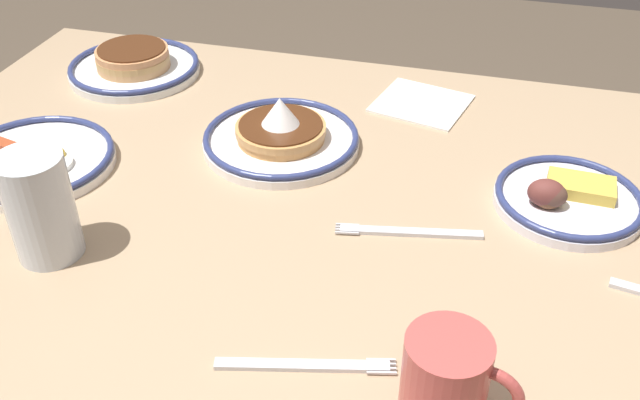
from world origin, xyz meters
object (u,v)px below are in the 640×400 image
object	(u,v)px
plate_far_companion	(566,198)
fork_far	(408,232)
drinking_glass	(42,212)
plate_far_side	(34,159)
paper_napkin	(421,103)
coffee_mug	(448,379)
plate_near_main	(134,65)
plate_center_pancakes	(281,136)
fork_near	(306,365)

from	to	relation	value
plate_far_companion	fork_far	xyz separation A→B (m)	(0.20, 0.12, -0.01)
fork_far	drinking_glass	bearing A→B (deg)	19.64
plate_far_side	paper_napkin	bearing A→B (deg)	-146.89
drinking_glass	paper_napkin	world-z (taller)	drinking_glass
paper_napkin	coffee_mug	bearing A→B (deg)	100.39
plate_near_main	fork_far	bearing A→B (deg)	148.99
paper_napkin	drinking_glass	bearing A→B (deg)	52.48
plate_near_main	plate_center_pancakes	size ratio (longest dim) A/B	0.98
plate_far_side	fork_near	world-z (taller)	plate_far_side
plate_center_pancakes	fork_far	size ratio (longest dim) A/B	1.26
coffee_mug	plate_center_pancakes	bearing A→B (deg)	-55.14
drinking_glass	fork_far	distance (m)	0.47
plate_far_companion	drinking_glass	world-z (taller)	drinking_glass
plate_far_side	paper_napkin	distance (m)	0.64
fork_far	paper_napkin	bearing A→B (deg)	-84.29
paper_napkin	fork_near	world-z (taller)	fork_near
coffee_mug	drinking_glass	world-z (taller)	drinking_glass
plate_far_side	coffee_mug	xyz separation A→B (m)	(-0.66, 0.30, 0.04)
paper_napkin	fork_far	world-z (taller)	fork_far
fork_far	coffee_mug	bearing A→B (deg)	106.31
plate_far_companion	fork_near	size ratio (longest dim) A/B	1.06
plate_far_side	plate_center_pancakes	bearing A→B (deg)	-155.87
plate_near_main	plate_center_pancakes	distance (m)	0.39
plate_far_side	fork_near	bearing A→B (deg)	151.79
plate_center_pancakes	fork_near	xyz separation A→B (m)	(-0.16, 0.43, -0.02)
plate_near_main	drinking_glass	size ratio (longest dim) A/B	1.69
drinking_glass	plate_far_side	bearing A→B (deg)	-51.41
plate_far_side	fork_near	size ratio (longest dim) A/B	1.25
drinking_glass	plate_far_companion	bearing A→B (deg)	-156.84
plate_center_pancakes	fork_far	distance (m)	0.29
plate_far_companion	paper_napkin	xyz separation A→B (m)	(0.24, -0.25, -0.01)
coffee_mug	plate_far_companion	bearing A→B (deg)	-106.94
drinking_glass	paper_napkin	size ratio (longest dim) A/B	0.96
plate_far_companion	coffee_mug	xyz separation A→B (m)	(0.12, 0.40, 0.04)
coffee_mug	fork_near	world-z (taller)	coffee_mug
plate_near_main	paper_napkin	world-z (taller)	plate_near_main
drinking_glass	fork_far	bearing A→B (deg)	-160.36
plate_far_side	coffee_mug	size ratio (longest dim) A/B	2.02
plate_far_companion	paper_napkin	bearing A→B (deg)	-46.07
plate_far_companion	paper_napkin	distance (m)	0.35
paper_napkin	plate_near_main	bearing A→B (deg)	2.17
fork_far	plate_far_companion	bearing A→B (deg)	-149.84
fork_near	plate_center_pancakes	bearing A→B (deg)	-69.00
plate_center_pancakes	plate_near_main	bearing A→B (deg)	-27.12
paper_napkin	fork_far	size ratio (longest dim) A/B	0.76
drinking_glass	fork_near	xyz separation A→B (m)	(-0.37, 0.10, -0.06)
paper_napkin	fork_near	distance (m)	0.63
plate_far_side	fork_far	world-z (taller)	plate_far_side
paper_napkin	fork_near	size ratio (longest dim) A/B	0.77
plate_far_side	fork_near	xyz separation A→B (m)	(-0.51, 0.27, -0.01)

